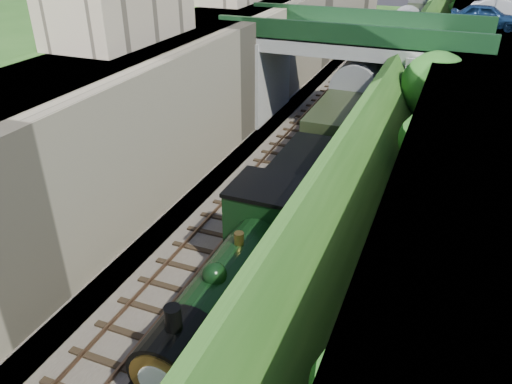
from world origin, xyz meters
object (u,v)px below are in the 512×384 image
at_px(tree, 437,88).
at_px(locomotive, 238,281).
at_px(car_silver, 505,9).
at_px(tender, 303,190).
at_px(car_blue, 486,16).
at_px(road_bridge, 360,68).

height_order(tree, locomotive, tree).
relative_size(tree, car_silver, 1.50).
height_order(car_silver, tender, car_silver).
xyz_separation_m(car_blue, car_silver, (1.19, 3.67, -0.02)).
height_order(road_bridge, car_silver, car_silver).
relative_size(tree, car_blue, 1.51).
bearing_deg(tree, car_blue, 78.09).
relative_size(car_blue, locomotive, 0.43).
xyz_separation_m(road_bridge, tree, (4.97, -4.64, 0.57)).
bearing_deg(locomotive, car_silver, 74.43).
bearing_deg(tender, road_bridge, 91.16).
bearing_deg(road_bridge, tree, -43.05).
xyz_separation_m(road_bridge, tender, (0.26, -12.60, -2.46)).
xyz_separation_m(car_blue, tender, (-6.63, -17.04, -5.38)).
bearing_deg(car_silver, tender, 165.41).
distance_m(road_bridge, car_blue, 8.70).
bearing_deg(car_blue, locomotive, 168.71).
distance_m(road_bridge, tree, 6.82).
distance_m(car_silver, tender, 22.78).
bearing_deg(tree, car_silver, 76.30).
height_order(road_bridge, locomotive, road_bridge).
bearing_deg(car_silver, tree, 172.40).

